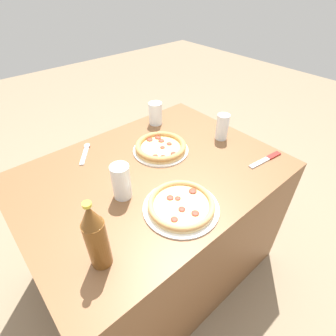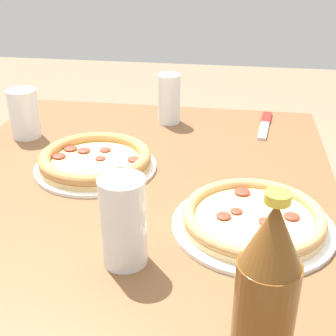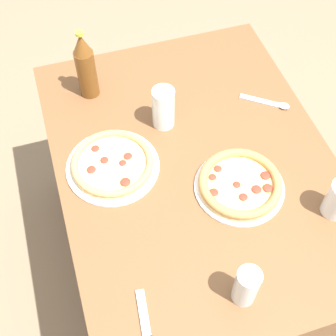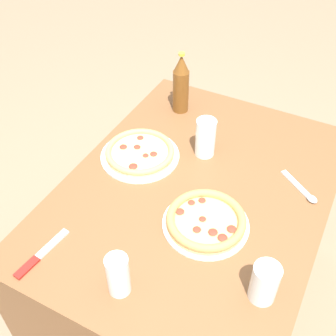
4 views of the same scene
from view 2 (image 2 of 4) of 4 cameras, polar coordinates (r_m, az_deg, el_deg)
table at (r=1.15m, az=-4.69°, el=-19.79°), size 1.15×0.85×0.72m
pizza_veggie at (r=0.84m, az=10.35°, el=-6.14°), size 0.29×0.29×0.04m
pizza_pepperoni at (r=1.05m, az=-8.84°, el=0.92°), size 0.27×0.27×0.04m
glass_water at (r=1.24m, az=-17.11°, el=6.23°), size 0.07×0.07×0.12m
glass_cola at (r=1.29m, az=0.13°, el=8.16°), size 0.06×0.06×0.13m
glass_lemonade at (r=0.73m, az=-5.44°, el=-6.82°), size 0.07×0.07×0.15m
beer_bottle at (r=0.51m, az=11.69°, el=-16.37°), size 0.07×0.07×0.26m
knife at (r=1.31m, az=11.75°, el=5.27°), size 0.20×0.05×0.01m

